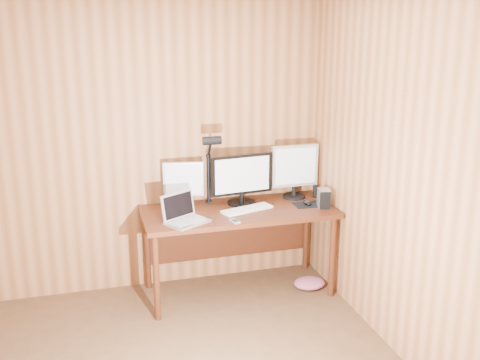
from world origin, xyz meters
name	(u,v)px	position (x,y,z in m)	size (l,w,h in m)	color
room_shell	(147,231)	(0.00, 0.00, 1.25)	(4.00, 4.00, 4.00)	brown
desk	(236,220)	(0.93, 1.70, 0.63)	(1.60, 0.70, 0.75)	#4A1F0F
monitor_center	(242,179)	(1.00, 1.77, 0.98)	(0.56, 0.24, 0.44)	black
monitor_left	(183,183)	(0.51, 1.85, 0.95)	(0.34, 0.16, 0.38)	black
monitor_right	(295,170)	(1.50, 1.82, 1.01)	(0.43, 0.20, 0.48)	black
laptop	(183,215)	(0.44, 1.46, 0.81)	(0.39, 0.37, 0.23)	silver
keyboard	(247,209)	(1.00, 1.59, 0.76)	(0.46, 0.26, 0.02)	white
mousepad	(307,205)	(1.53, 1.59, 0.75)	(0.22, 0.18, 0.00)	black
mouse	(307,202)	(1.53, 1.59, 0.77)	(0.07, 0.11, 0.04)	black
hard_drive	(324,198)	(1.64, 1.50, 0.83)	(0.13, 0.16, 0.16)	silver
phone	(235,221)	(0.82, 1.34, 0.76)	(0.07, 0.11, 0.01)	silver
speaker	(315,191)	(1.69, 1.78, 0.80)	(0.04, 0.04, 0.11)	black
desk_lamp	(210,160)	(0.73, 1.79, 1.16)	(0.15, 0.22, 0.66)	black
fabric_pile	(309,283)	(1.55, 1.52, 0.04)	(0.28, 0.23, 0.09)	#B95975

